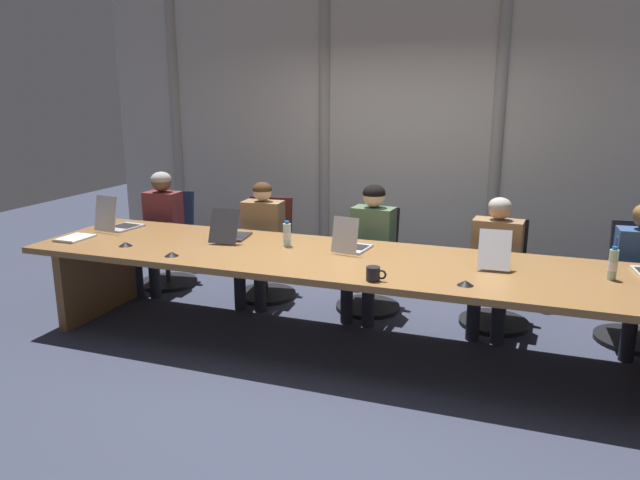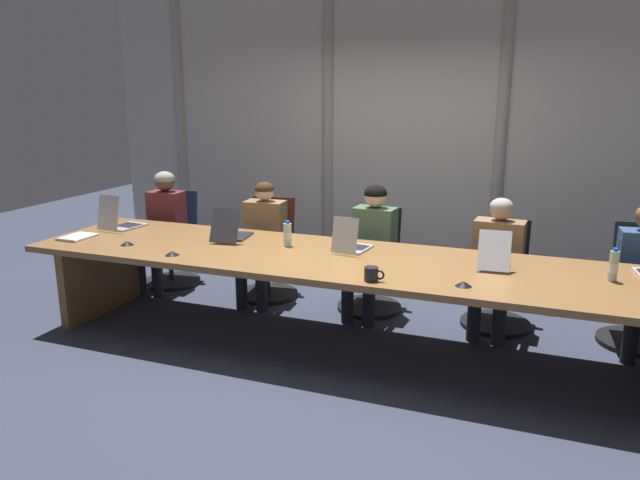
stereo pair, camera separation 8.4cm
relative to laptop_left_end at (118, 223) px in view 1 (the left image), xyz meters
The scene contains 23 objects.
ground_plane 2.39m from the laptop_left_end, ahead, with size 14.16×14.16×0.00m, color #383D51.
conference_table 2.25m from the laptop_left_end, ahead, with size 5.14×1.21×0.75m.
curtain_backdrop 3.03m from the laptop_left_end, 40.24° to the left, with size 7.08×0.17×3.14m.
laptop_left_end is the anchor object (origin of this frame).
laptop_left_mid 1.16m from the laptop_left_end, ahead, with size 0.30×0.47×0.29m.
laptop_center 2.25m from the laptop_left_end, ahead, with size 0.26×0.38×0.30m.
laptop_right_mid 3.35m from the laptop_left_end, ahead, with size 0.25×0.48×0.28m.
office_chair_left_end 0.89m from the laptop_left_end, 89.27° to the left, with size 0.60×0.61×0.97m.
office_chair_left_mid 1.45m from the laptop_left_end, 33.75° to the left, with size 0.60×0.61×0.96m.
office_chair_center 2.38m from the laptop_left_end, 19.07° to the left, with size 0.60×0.60×0.94m.
office_chair_right_mid 3.47m from the laptop_left_end, 12.78° to the left, with size 0.60×0.60×0.91m.
office_chair_right_end 4.54m from the laptop_left_end, ahead, with size 0.60×0.60×0.96m.
person_left_end 0.62m from the laptop_left_end, 87.92° to the left, with size 0.37×0.55×1.20m.
person_left_mid 1.32m from the laptop_left_end, 27.57° to the left, with size 0.42×0.56×1.15m.
person_center 2.33m from the laptop_left_end, 15.16° to the left, with size 0.41×0.57×1.19m.
person_right_mid 3.39m from the laptop_left_end, 10.31° to the left, with size 0.45×0.57×1.14m.
water_bottle_primary 4.14m from the laptop_left_end, ahead, with size 0.06×0.06×0.23m.
water_bottle_secondary 1.70m from the laptop_left_end, ahead, with size 0.07×0.07×0.21m.
coffee_mug_near 2.70m from the laptop_left_end, 14.48° to the right, with size 0.14×0.10×0.10m.
conference_mic_left_side 3.26m from the laptop_left_end, 10.06° to the right, with size 0.11×0.11×0.04m, color black.
conference_mic_middle 1.15m from the laptop_left_end, 32.04° to the right, with size 0.11×0.11×0.04m, color black.
conference_mic_right_side 0.65m from the laptop_left_end, 47.05° to the right, with size 0.11×0.11×0.04m, color black.
spiral_notepad 0.45m from the laptop_left_end, 106.54° to the right, with size 0.22×0.31×0.03m.
Camera 1 is at (1.34, -4.22, 2.00)m, focal length 33.43 mm.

